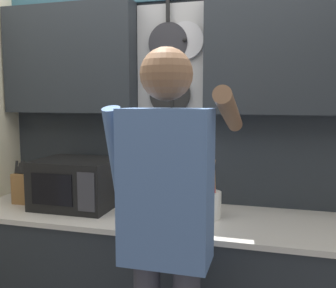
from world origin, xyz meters
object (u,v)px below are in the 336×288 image
at_px(microwave, 77,183).
at_px(person, 167,216).
at_px(knife_block, 25,187).
at_px(utensil_crock, 210,203).

distance_m(microwave, person, 0.94).
height_order(microwave, person, person).
distance_m(microwave, knife_block, 0.38).
height_order(utensil_crock, person, person).
bearing_deg(knife_block, person, -26.54).
bearing_deg(knife_block, microwave, -0.04).
distance_m(knife_block, utensil_crock, 1.23).
xyz_separation_m(microwave, knife_block, (-0.38, 0.00, -0.05)).
relative_size(microwave, person, 0.27).
bearing_deg(person, knife_block, 153.46).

